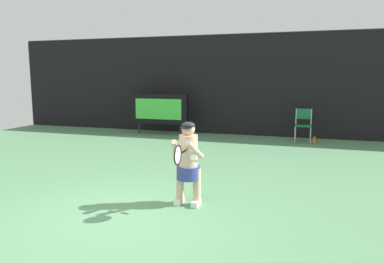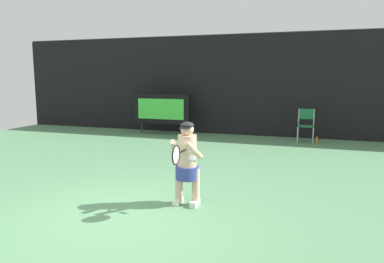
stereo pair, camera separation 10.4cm
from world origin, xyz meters
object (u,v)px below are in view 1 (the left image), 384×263
(umpire_chair, at_px, (303,123))
(tennis_racket, at_px, (178,155))
(water_bottle, at_px, (314,140))
(scoreboard, at_px, (159,109))
(tennis_player, at_px, (188,161))

(umpire_chair, relative_size, tennis_racket, 1.79)
(water_bottle, bearing_deg, tennis_racket, -106.48)
(scoreboard, xyz_separation_m, tennis_player, (3.37, -6.75, -0.20))
(tennis_racket, bearing_deg, water_bottle, 58.79)
(tennis_player, height_order, tennis_racket, tennis_player)
(tennis_racket, bearing_deg, tennis_player, 77.87)
(water_bottle, relative_size, tennis_player, 0.19)
(umpire_chair, xyz_separation_m, water_bottle, (0.36, -0.32, -0.50))
(scoreboard, height_order, tennis_racket, scoreboard)
(water_bottle, bearing_deg, scoreboard, 176.89)
(umpire_chair, distance_m, tennis_player, 6.99)
(tennis_player, bearing_deg, tennis_racket, -87.40)
(scoreboard, relative_size, tennis_player, 1.57)
(water_bottle, distance_m, tennis_player, 6.81)
(umpire_chair, bearing_deg, scoreboard, -179.75)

